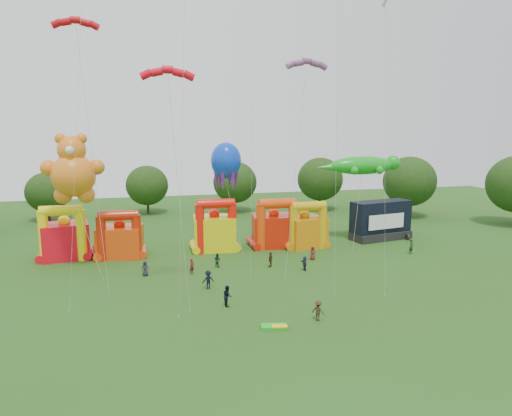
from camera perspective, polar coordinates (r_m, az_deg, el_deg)
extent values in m
plane|color=#294A15|center=(33.96, 2.62, -17.35)|extent=(160.00, 160.00, 0.00)
cylinder|color=#352314|center=(86.43, 18.48, 0.18)|extent=(0.44, 0.44, 3.72)
ellipsoid|color=#1D3811|center=(85.83, 18.65, 3.17)|extent=(9.30, 9.30, 8.89)
cylinder|color=#352314|center=(89.97, 7.96, 0.88)|extent=(0.44, 0.44, 3.51)
ellipsoid|color=#1D3811|center=(89.42, 8.02, 3.60)|extent=(8.77, 8.78, 8.39)
cylinder|color=#352314|center=(87.01, -2.63, 0.59)|extent=(0.44, 0.44, 3.30)
ellipsoid|color=#1D3811|center=(86.46, -2.65, 3.23)|extent=(8.25, 8.25, 7.88)
cylinder|color=#352314|center=(87.38, -13.36, 0.31)|extent=(0.44, 0.44, 3.09)
ellipsoid|color=#1D3811|center=(86.86, -13.45, 2.77)|extent=(7.73, 7.72, 7.38)
cylinder|color=#352314|center=(86.15, -24.46, -0.51)|extent=(0.44, 0.44, 2.88)
ellipsoid|color=#1D3811|center=(85.65, -24.62, 1.81)|extent=(7.20, 7.20, 6.88)
cube|color=red|center=(60.23, -22.72, -3.79)|extent=(6.01, 5.17, 4.31)
cylinder|color=#FFF10D|center=(58.92, -24.99, -3.32)|extent=(1.17, 1.17, 6.16)
cylinder|color=#FFF10D|center=(58.24, -20.99, -3.19)|extent=(1.17, 1.17, 6.16)
cylinder|color=#FFF10D|center=(57.97, -23.20, -0.29)|extent=(4.73, 1.23, 1.23)
sphere|color=#FFF10D|center=(59.73, -22.87, -1.50)|extent=(1.40, 1.40, 1.40)
cube|color=#E8400C|center=(58.78, -16.61, -4.02)|extent=(5.76, 4.88, 3.79)
cylinder|color=red|center=(57.28, -18.74, -3.66)|extent=(1.14, 1.14, 5.41)
cylinder|color=red|center=(57.05, -14.68, -3.51)|extent=(1.14, 1.14, 5.41)
cylinder|color=red|center=(56.59, -16.85, -0.92)|extent=(4.63, 1.20, 1.20)
sphere|color=red|center=(58.32, -16.71, -1.93)|extent=(1.40, 1.40, 1.40)
cube|color=yellow|center=(59.69, -5.21, -3.13)|extent=(5.59, 4.63, 4.42)
cylinder|color=red|center=(57.75, -7.01, -2.64)|extent=(1.16, 1.16, 6.31)
cylinder|color=red|center=(58.35, -3.00, -2.45)|extent=(1.16, 1.16, 6.31)
cylinder|color=red|center=(57.43, -5.04, 0.54)|extent=(4.68, 1.22, 1.22)
sphere|color=red|center=(59.19, -5.24, -0.76)|extent=(1.40, 1.40, 1.40)
cube|color=red|center=(61.38, 2.21, -2.83)|extent=(6.13, 5.16, 4.23)
cylinder|color=#F2410D|center=(59.10, 0.62, -2.41)|extent=(1.23, 1.23, 6.04)
cylinder|color=#F2410D|center=(60.31, 4.64, -2.20)|extent=(1.23, 1.23, 6.04)
cylinder|color=#F2410D|center=(59.11, 2.67, 0.56)|extent=(4.98, 1.29, 1.29)
sphere|color=#F2410D|center=(60.90, 2.23, -0.61)|extent=(1.40, 1.40, 1.40)
cube|color=orange|center=(61.47, 6.05, -2.97)|extent=(5.93, 5.19, 4.00)
cylinder|color=#DAA20B|center=(59.28, 4.73, -2.57)|extent=(1.12, 1.12, 5.71)
cylinder|color=#DAA20B|center=(60.64, 8.30, -2.36)|extent=(1.12, 1.12, 5.71)
cylinder|color=#DAA20B|center=(59.39, 6.59, 0.23)|extent=(4.54, 1.18, 1.18)
sphere|color=#DAA20B|center=(61.00, 6.08, -0.86)|extent=(1.40, 1.40, 1.40)
cube|color=black|center=(67.80, 15.29, -3.32)|extent=(9.27, 4.91, 1.10)
cube|color=black|center=(67.42, 15.31, -1.00)|extent=(9.19, 4.49, 4.40)
cube|color=white|center=(66.07, 16.00, -1.64)|extent=(5.98, 1.23, 2.07)
cylinder|color=black|center=(65.07, 13.12, -3.90)|extent=(0.30, 0.90, 0.90)
cylinder|color=black|center=(68.50, 18.40, -3.47)|extent=(0.30, 0.90, 0.90)
sphere|color=orange|center=(54.41, -21.87, 3.81)|extent=(4.79, 4.79, 4.79)
sphere|color=orange|center=(54.22, -22.06, 6.78)|extent=(3.05, 3.05, 3.05)
sphere|color=orange|center=(54.35, -23.28, 7.97)|extent=(1.20, 1.20, 1.20)
sphere|color=orange|center=(54.05, -20.99, 8.11)|extent=(1.20, 1.20, 1.20)
sphere|color=orange|center=(54.74, -24.52, 4.58)|extent=(1.74, 1.74, 1.74)
sphere|color=orange|center=(54.04, -19.29, 4.86)|extent=(1.74, 1.74, 1.74)
sphere|color=orange|center=(54.83, -22.96, 1.49)|extent=(1.96, 1.96, 1.96)
sphere|color=orange|center=(54.49, -20.48, 1.60)|extent=(1.96, 1.96, 1.96)
sphere|color=white|center=(52.77, -22.28, 6.71)|extent=(0.87, 0.87, 0.87)
ellipsoid|color=#16A01A|center=(65.34, 13.12, 5.22)|extent=(9.66, 3.02, 2.57)
sphere|color=#16A01A|center=(67.58, 16.72, 5.45)|extent=(2.08, 2.08, 2.08)
cone|color=#16A01A|center=(63.29, 9.14, 5.04)|extent=(3.77, 1.51, 1.51)
sphere|color=#16A01A|center=(67.58, 13.96, 4.85)|extent=(1.13, 1.13, 1.13)
sphere|color=#16A01A|center=(64.94, 15.20, 4.61)|extent=(1.13, 1.13, 1.13)
sphere|color=#16A01A|center=(65.92, 11.04, 4.84)|extent=(1.13, 1.13, 1.13)
sphere|color=#16A01A|center=(63.20, 12.19, 4.59)|extent=(1.13, 1.13, 1.13)
ellipsoid|color=blue|center=(61.07, -3.77, 5.92)|extent=(4.05, 4.05, 4.86)
cone|color=#591E8C|center=(61.50, -2.54, 3.88)|extent=(0.91, 0.91, 3.24)
cone|color=#591E8C|center=(62.49, -3.33, 3.97)|extent=(0.91, 0.91, 3.24)
cone|color=#591E8C|center=(62.26, -4.53, 3.93)|extent=(0.91, 0.91, 3.24)
cone|color=#591E8C|center=(61.04, -4.96, 3.81)|extent=(0.91, 0.91, 3.24)
cone|color=#591E8C|center=(60.03, -4.17, 3.72)|extent=(0.91, 0.91, 3.24)
cone|color=#591E8C|center=(60.26, -2.94, 3.76)|extent=(0.91, 0.91, 3.24)
cube|color=silver|center=(50.43, 15.91, 23.69)|extent=(1.02, 1.02, 1.10)
cube|color=green|center=(37.21, 2.23, -14.61)|extent=(2.16, 1.37, 0.24)
cube|color=yellow|center=(37.00, 2.98, -14.53)|extent=(1.29, 0.82, 0.10)
imported|color=#242036|center=(50.58, -13.70, -7.37)|extent=(0.83, 0.57, 1.64)
imported|color=#5B1A1D|center=(50.25, -8.02, -7.25)|extent=(0.74, 0.73, 1.72)
imported|color=#153622|center=(52.48, -4.87, -6.51)|extent=(0.98, 0.99, 1.61)
imported|color=black|center=(45.57, -6.01, -8.91)|extent=(1.30, 0.89, 1.86)
imported|color=#382C16|center=(52.29, 1.82, -6.46)|extent=(0.97, 1.08, 1.76)
imported|color=#2D2944|center=(51.39, 6.09, -6.88)|extent=(0.55, 1.52, 1.62)
imported|color=maroon|center=(55.53, 7.09, -5.61)|extent=(0.93, 0.74, 1.68)
imported|color=#16371B|center=(60.88, 18.84, -4.59)|extent=(0.83, 0.75, 1.89)
imported|color=black|center=(41.26, -3.60, -10.89)|extent=(0.77, 0.96, 1.87)
imported|color=#372616|center=(38.59, 7.78, -12.60)|extent=(1.22, 1.24, 1.71)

